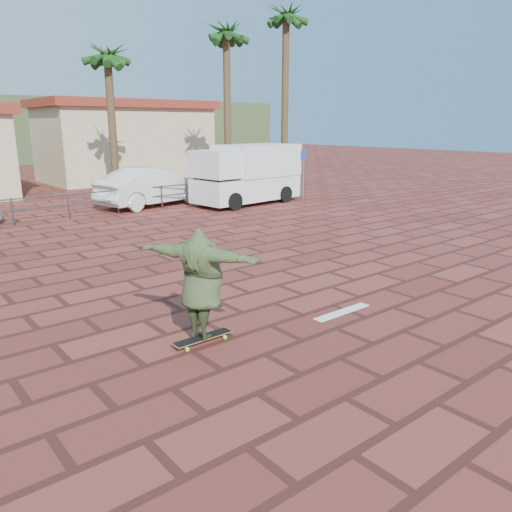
{
  "coord_description": "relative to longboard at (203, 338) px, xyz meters",
  "views": [
    {
      "loc": [
        -6.34,
        -7.21,
        3.54
      ],
      "look_at": [
        0.18,
        0.83,
        0.8
      ],
      "focal_mm": 35.0,
      "sensor_mm": 36.0,
      "label": 1
    }
  ],
  "objects": [
    {
      "name": "car_white",
      "position": [
        6.31,
        13.67,
        0.76
      ],
      "size": [
        5.4,
        2.78,
        1.7
      ],
      "primitive_type": "imported",
      "rotation": [
        0.0,
        0.0,
        1.77
      ],
      "color": "silver",
      "rests_on": "ground"
    },
    {
      "name": "paint_stripe",
      "position": [
        2.88,
        -0.53,
        -0.08
      ],
      "size": [
        1.4,
        0.22,
        0.01
      ],
      "primitive_type": "cube",
      "color": "white",
      "rests_on": "ground"
    },
    {
      "name": "campervan",
      "position": [
        9.96,
        11.5,
        1.3
      ],
      "size": [
        5.29,
        2.67,
        2.65
      ],
      "rotation": [
        0.0,
        0.0,
        0.1
      ],
      "color": "silver",
      "rests_on": "ground"
    },
    {
      "name": "guardrail",
      "position": [
        2.18,
        12.67,
        0.59
      ],
      "size": [
        24.06,
        0.06,
        1.0
      ],
      "color": "#47494F",
      "rests_on": "ground"
    },
    {
      "name": "street_sign",
      "position": [
        12.72,
        10.67,
        1.58
      ],
      "size": [
        0.47,
        0.2,
        2.38
      ],
      "rotation": [
        0.0,
        0.0,
        0.35
      ],
      "color": "gray",
      "rests_on": "ground"
    },
    {
      "name": "ground",
      "position": [
        2.18,
        0.67,
        -0.09
      ],
      "size": [
        120.0,
        120.0,
        0.0
      ],
      "primitive_type": "plane",
      "color": "brown",
      "rests_on": "ground"
    },
    {
      "name": "palm_right",
      "position": [
        11.18,
        14.67,
        7.49
      ],
      "size": [
        2.4,
        2.4,
        9.05
      ],
      "color": "brown",
      "rests_on": "ground"
    },
    {
      "name": "longboard",
      "position": [
        0.0,
        0.0,
        0.0
      ],
      "size": [
        1.08,
        0.25,
        0.11
      ],
      "rotation": [
        0.0,
        0.0,
        0.0
      ],
      "color": "olive",
      "rests_on": "ground"
    },
    {
      "name": "building_east",
      "position": [
        10.18,
        24.67,
        2.45
      ],
      "size": [
        10.6,
        6.6,
        5.0
      ],
      "color": "beige",
      "rests_on": "ground"
    },
    {
      "name": "skateboarder",
      "position": [
        0.0,
        0.0,
        0.95
      ],
      "size": [
        1.49,
        2.35,
        1.86
      ],
      "primitive_type": "imported",
      "rotation": [
        0.0,
        0.0,
        1.98
      ],
      "color": "#3A4A27",
      "rests_on": "longboard"
    },
    {
      "name": "palm_far_right",
      "position": [
        14.18,
        13.67,
        8.42
      ],
      "size": [
        2.4,
        2.4,
        10.05
      ],
      "color": "brown",
      "rests_on": "ground"
    },
    {
      "name": "palm_center",
      "position": [
        5.68,
        16.17,
        6.27
      ],
      "size": [
        2.4,
        2.4,
        7.75
      ],
      "color": "brown",
      "rests_on": "ground"
    }
  ]
}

